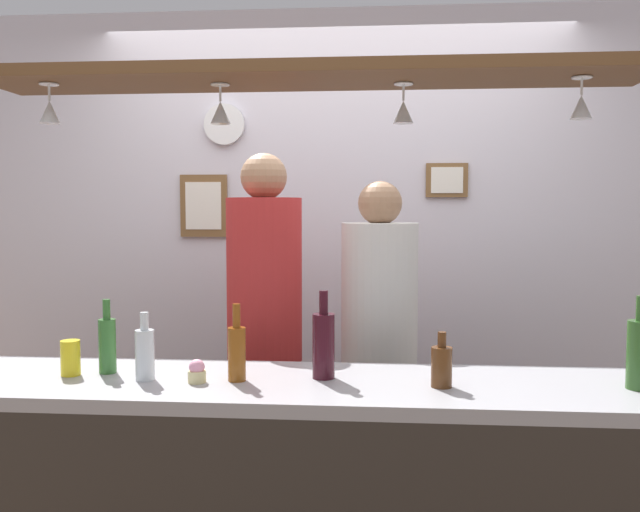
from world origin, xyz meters
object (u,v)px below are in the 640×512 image
object	(u,v)px
bottle_beer_amber_tall	(237,351)
bottle_beer_green_import	(107,344)
bottle_soda_clear	(145,353)
picture_frame_caricature	(204,206)
person_right_white_patterned_shirt	(379,329)
bottle_beer_brown_stubby	(442,365)
wall_clock	(224,124)
cupcake	(197,372)
drink_can	(70,358)
bottle_champagne_green	(640,352)
bottle_wine_dark_red	(324,344)
picture_frame_upper_small	(447,180)
person_middle_red_shirt	(265,309)

from	to	relation	value
bottle_beer_amber_tall	bottle_beer_green_import	xyz separation A→B (m)	(-0.47, 0.07, 0.00)
bottle_soda_clear	picture_frame_caricature	size ratio (longest dim) A/B	0.68
person_right_white_patterned_shirt	bottle_beer_brown_stubby	distance (m)	0.84
bottle_beer_brown_stubby	wall_clock	distance (m)	2.02
picture_frame_caricature	bottle_soda_clear	bearing A→B (deg)	-83.30
cupcake	picture_frame_caricature	xyz separation A→B (m)	(-0.35, 1.46, 0.55)
wall_clock	drink_can	bearing A→B (deg)	-99.36
person_right_white_patterned_shirt	bottle_beer_green_import	bearing A→B (deg)	-142.83
bottle_beer_amber_tall	picture_frame_caricature	bearing A→B (deg)	108.59
bottle_champagne_green	drink_can	size ratio (longest dim) A/B	2.46
bottle_wine_dark_red	cupcake	world-z (taller)	bottle_wine_dark_red
cupcake	picture_frame_caricature	bearing A→B (deg)	103.56
bottle_wine_dark_red	cupcake	bearing A→B (deg)	-167.37
bottle_champagne_green	wall_clock	distance (m)	2.36
bottle_wine_dark_red	cupcake	xyz separation A→B (m)	(-0.41, -0.09, -0.08)
bottle_beer_brown_stubby	bottle_beer_green_import	bearing A→B (deg)	175.54
picture_frame_upper_small	bottle_beer_amber_tall	bearing A→B (deg)	-120.43
drink_can	bottle_wine_dark_red	bearing A→B (deg)	2.30
bottle_beer_amber_tall	drink_can	world-z (taller)	bottle_beer_amber_tall
bottle_beer_brown_stubby	picture_frame_upper_small	distance (m)	1.60
person_right_white_patterned_shirt	bottle_beer_amber_tall	bearing A→B (deg)	-121.20
bottle_wine_dark_red	bottle_beer_amber_tall	bearing A→B (deg)	-168.36
bottle_beer_brown_stubby	wall_clock	world-z (taller)	wall_clock
bottle_champagne_green	person_middle_red_shirt	bearing A→B (deg)	149.66
person_middle_red_shirt	bottle_beer_brown_stubby	bearing A→B (deg)	-48.73
bottle_beer_brown_stubby	bottle_beer_green_import	xyz separation A→B (m)	(-1.15, 0.09, 0.03)
wall_clock	cupcake	bearing A→B (deg)	-80.95
bottle_beer_green_import	bottle_champagne_green	size ratio (longest dim) A/B	0.87
person_right_white_patterned_shirt	drink_can	bearing A→B (deg)	-144.28
bottle_beer_amber_tall	bottle_beer_brown_stubby	bearing A→B (deg)	-1.82
bottle_beer_brown_stubby	drink_can	world-z (taller)	bottle_beer_brown_stubby
bottle_beer_green_import	wall_clock	distance (m)	1.64
person_right_white_patterned_shirt	bottle_soda_clear	xyz separation A→B (m)	(-0.79, -0.81, 0.05)
person_middle_red_shirt	picture_frame_caricature	bearing A→B (deg)	124.87
bottle_wine_dark_red	bottle_soda_clear	bearing A→B (deg)	-172.91
bottle_beer_amber_tall	bottle_champagne_green	xyz separation A→B (m)	(1.30, 0.01, 0.02)
person_right_white_patterned_shirt	bottle_beer_green_import	xyz separation A→B (m)	(-0.95, -0.72, 0.06)
bottle_champagne_green	picture_frame_caricature	distance (m)	2.33
bottle_beer_amber_tall	drink_can	xyz separation A→B (m)	(-0.59, 0.02, -0.04)
bottle_beer_amber_tall	bottle_wine_dark_red	distance (m)	0.29
person_middle_red_shirt	picture_frame_caricature	xyz separation A→B (m)	(-0.44, 0.63, 0.47)
bottle_champagne_green	cupcake	xyz separation A→B (m)	(-1.43, -0.04, -0.08)
bottle_soda_clear	wall_clock	world-z (taller)	wall_clock
bottle_beer_brown_stubby	bottle_beer_green_import	world-z (taller)	bottle_beer_green_import
bottle_beer_brown_stubby	cupcake	distance (m)	0.80
bottle_beer_green_import	bottle_soda_clear	xyz separation A→B (m)	(0.16, -0.08, -0.01)
bottle_beer_green_import	picture_frame_caricature	xyz separation A→B (m)	(-0.00, 1.36, 0.49)
person_middle_red_shirt	bottle_beer_brown_stubby	world-z (taller)	person_middle_red_shirt
bottle_wine_dark_red	person_middle_red_shirt	bearing A→B (deg)	113.93
bottle_soda_clear	bottle_beer_amber_tall	bearing A→B (deg)	2.80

